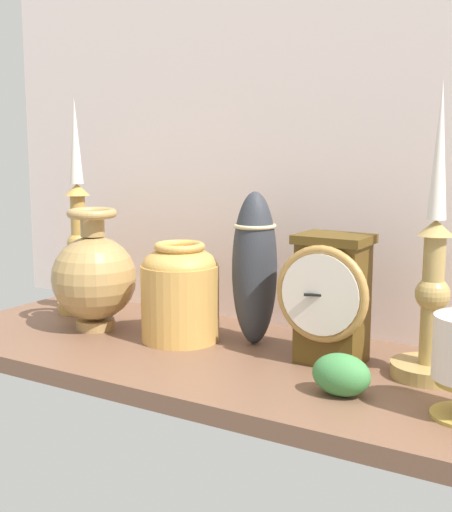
# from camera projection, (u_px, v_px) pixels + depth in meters

# --- Properties ---
(ground_plane) EXTENTS (1.00, 0.36, 0.02)m
(ground_plane) POSITION_uv_depth(u_px,v_px,m) (245.00, 365.00, 0.99)
(ground_plane) COLOR brown
(back_wall) EXTENTS (1.20, 0.02, 0.65)m
(back_wall) POSITION_uv_depth(u_px,v_px,m) (306.00, 123.00, 1.08)
(back_wall) COLOR white
(back_wall) RESTS_ON ground_plane
(mantel_clock) EXTENTS (0.13, 0.09, 0.18)m
(mantel_clock) POSITION_uv_depth(u_px,v_px,m) (331.00, 297.00, 0.94)
(mantel_clock) COLOR #543B14
(mantel_clock) RESTS_ON ground_plane
(candlestick_tall_left) EXTENTS (0.10, 0.10, 0.37)m
(candlestick_tall_left) POSITION_uv_depth(u_px,v_px,m) (433.00, 290.00, 0.88)
(candlestick_tall_left) COLOR tan
(candlestick_tall_left) RESTS_ON ground_plane
(candlestick_tall_center) EXTENTS (0.08, 0.08, 0.37)m
(candlestick_tall_center) POSITION_uv_depth(u_px,v_px,m) (79.00, 240.00, 1.22)
(candlestick_tall_center) COLOR #BA8F43
(candlestick_tall_center) RESTS_ON ground_plane
(brass_vase_bulbous) EXTENTS (0.13, 0.13, 0.19)m
(brass_vase_bulbous) POSITION_uv_depth(u_px,v_px,m) (96.00, 276.00, 1.12)
(brass_vase_bulbous) COLOR #A9854E
(brass_vase_bulbous) RESTS_ON ground_plane
(brass_vase_jar) EXTENTS (0.12, 0.12, 0.15)m
(brass_vase_jar) POSITION_uv_depth(u_px,v_px,m) (180.00, 290.00, 1.05)
(brass_vase_jar) COLOR gold
(brass_vase_jar) RESTS_ON ground_plane
(tall_ceramic_vase) EXTENTS (0.07, 0.07, 0.23)m
(tall_ceramic_vase) POSITION_uv_depth(u_px,v_px,m) (255.00, 268.00, 1.03)
(tall_ceramic_vase) COLOR #2F3238
(tall_ceramic_vase) RESTS_ON ground_plane
(ivy_sprig) EXTENTS (0.07, 0.05, 0.05)m
(ivy_sprig) POSITION_uv_depth(u_px,v_px,m) (341.00, 375.00, 0.83)
(ivy_sprig) COLOR #3F8543
(ivy_sprig) RESTS_ON ground_plane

